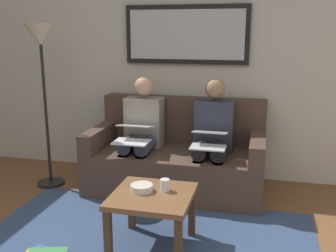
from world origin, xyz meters
name	(u,v)px	position (x,y,z in m)	size (l,w,h in m)	color
wall_rear	(188,58)	(0.00, -2.60, 1.30)	(6.00, 0.12, 2.60)	beige
area_rug	(141,249)	(0.00, -0.85, 0.00)	(2.60, 1.80, 0.01)	#33476B
couch	(178,158)	(0.00, -2.12, 0.31)	(1.74, 0.90, 0.90)	#4C382D
framed_mirror	(186,35)	(0.00, -2.51, 1.55)	(1.32, 0.05, 0.61)	black
coffee_table	(152,202)	(-0.08, -0.90, 0.37)	(0.58, 0.58, 0.44)	brown
cup	(165,185)	(-0.16, -0.97, 0.48)	(0.07, 0.07, 0.09)	silver
bowl	(142,188)	(0.01, -0.93, 0.46)	(0.17, 0.17, 0.05)	beige
person_left	(213,134)	(-0.37, -2.05, 0.61)	(0.38, 0.58, 1.14)	#2D3342
laptop_silver	(209,139)	(-0.37, -1.80, 0.63)	(0.32, 0.33, 0.14)	silver
person_right	(141,130)	(0.37, -2.05, 0.61)	(0.38, 0.58, 1.14)	gray
laptop_white	(134,133)	(0.37, -1.81, 0.63)	(0.33, 0.38, 0.16)	white
standing_lamp	(41,54)	(1.32, -1.85, 1.37)	(0.32, 0.32, 1.66)	black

